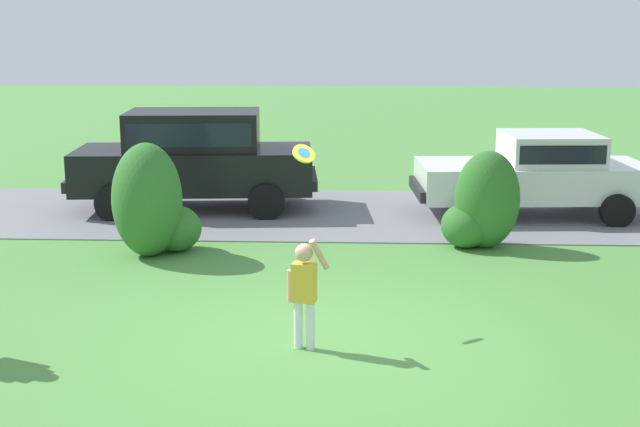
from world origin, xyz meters
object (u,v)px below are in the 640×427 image
Objects in this scene: child_thrower at (304,287)px; parked_sedan at (537,171)px; frisbee at (304,154)px; parked_suv at (194,155)px.

parked_sedan is at bearing 60.18° from child_thrower.
child_thrower is at bearing -86.51° from frisbee.
parked_sedan is 0.93× the size of parked_suv.
parked_sedan is 7.95m from child_thrower.
parked_sedan is at bearing -2.23° from parked_suv.
child_thrower is at bearing -70.32° from parked_suv.
frisbee reaches higher than parked_suv.
child_thrower is (2.56, -7.15, -0.36)m from parked_suv.
parked_sedan is 13.67× the size of frisbee.
child_thrower is 3.91× the size of frisbee.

